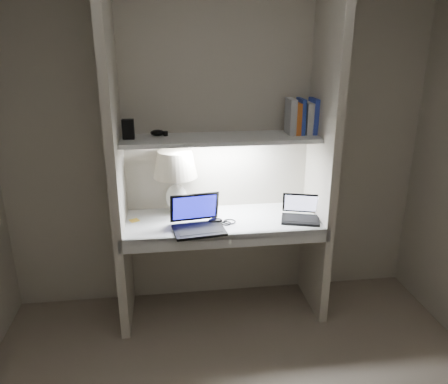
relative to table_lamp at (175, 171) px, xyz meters
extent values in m
cube|color=#C0B4A4|center=(0.33, 0.09, 0.16)|extent=(3.20, 0.01, 2.50)
cube|color=#C0B4A4|center=(-0.40, -0.18, 0.16)|extent=(0.06, 0.55, 2.50)
cube|color=#C0B4A4|center=(1.06, -0.18, 0.16)|extent=(0.06, 0.55, 2.50)
cube|color=white|center=(0.33, -0.18, -0.34)|extent=(1.40, 0.55, 0.04)
cube|color=silver|center=(0.33, -0.44, -0.37)|extent=(1.46, 0.03, 0.10)
cube|color=silver|center=(0.33, -0.09, 0.26)|extent=(1.40, 0.36, 0.03)
cube|color=white|center=(0.33, -0.09, 0.23)|extent=(0.60, 0.04, 0.02)
cylinder|color=white|center=(0.00, 0.00, -0.31)|extent=(0.12, 0.12, 0.02)
ellipsoid|color=white|center=(0.00, 0.00, -0.20)|extent=(0.16, 0.16, 0.20)
cylinder|color=white|center=(0.00, 0.00, -0.08)|extent=(0.03, 0.03, 0.09)
sphere|color=#FFD899|center=(0.00, 0.00, 0.00)|extent=(0.05, 0.05, 0.05)
cube|color=black|center=(0.14, -0.38, -0.31)|extent=(0.38, 0.28, 0.02)
cube|color=black|center=(0.14, -0.38, -0.30)|extent=(0.31, 0.21, 0.00)
cube|color=black|center=(0.12, -0.24, -0.20)|extent=(0.35, 0.11, 0.22)
cube|color=#181AD4|center=(0.12, -0.24, -0.20)|extent=(0.31, 0.09, 0.18)
cube|color=black|center=(0.88, -0.29, -0.31)|extent=(0.32, 0.26, 0.02)
cube|color=black|center=(0.88, -0.29, -0.30)|extent=(0.26, 0.19, 0.00)
cube|color=black|center=(0.92, -0.18, -0.23)|extent=(0.28, 0.13, 0.16)
cube|color=#CFD3FF|center=(0.92, -0.19, -0.23)|extent=(0.24, 0.11, 0.13)
cube|color=silver|center=(0.15, -0.11, -0.25)|extent=(0.12, 0.10, 0.15)
ellipsoid|color=black|center=(0.27, -0.25, -0.30)|extent=(0.11, 0.07, 0.04)
torus|color=black|center=(0.37, -0.25, -0.32)|extent=(0.10, 0.10, 0.01)
cube|color=yellow|center=(-0.31, -0.13, -0.32)|extent=(0.09, 0.09, 0.00)
cube|color=silver|center=(1.04, -0.06, 0.38)|extent=(0.04, 0.17, 0.23)
cube|color=#2B40AE|center=(1.01, -0.06, 0.40)|extent=(0.05, 0.17, 0.26)
cube|color=silver|center=(0.97, -0.06, 0.38)|extent=(0.05, 0.17, 0.23)
cube|color=#243C9D|center=(0.92, -0.06, 0.40)|extent=(0.03, 0.17, 0.25)
cube|color=#CF611D|center=(0.88, -0.06, 0.38)|extent=(0.04, 0.17, 0.23)
cube|color=#A4A4A8|center=(0.84, -0.06, 0.40)|extent=(0.05, 0.17, 0.25)
cube|color=black|center=(-0.31, -0.08, 0.34)|extent=(0.08, 0.06, 0.14)
ellipsoid|color=black|center=(-0.12, -0.01, 0.30)|extent=(0.12, 0.09, 0.04)
camera|label=1|loc=(-0.05, -3.12, 0.93)|focal=35.00mm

